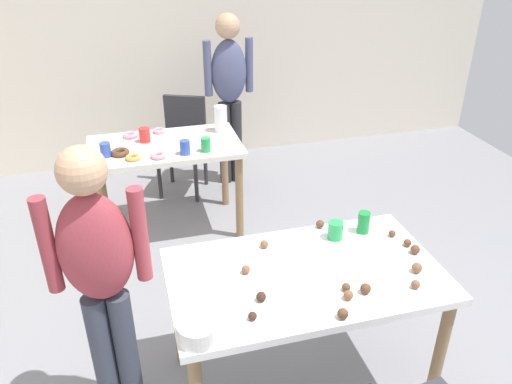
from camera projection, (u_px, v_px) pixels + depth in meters
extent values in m
plane|color=gray|center=(300.00, 375.00, 2.85)|extent=(6.40, 6.40, 0.00)
cube|color=beige|center=(195.00, 31.00, 4.94)|extent=(6.40, 0.10, 2.60)
cube|color=white|center=(305.00, 275.00, 2.47)|extent=(1.33, 0.77, 0.04)
cylinder|color=olive|center=(439.00, 355.00, 2.51)|extent=(0.06, 0.06, 0.71)
cylinder|color=olive|center=(178.00, 312.00, 2.78)|extent=(0.06, 0.06, 0.71)
cylinder|color=olive|center=(378.00, 276.00, 3.07)|extent=(0.06, 0.06, 0.71)
cube|color=silver|center=(165.00, 147.00, 3.86)|extent=(1.15, 0.67, 0.04)
cylinder|color=olive|center=(102.00, 216.00, 3.69)|extent=(0.06, 0.06, 0.71)
cylinder|color=olive|center=(239.00, 198.00, 3.93)|extent=(0.06, 0.06, 0.71)
cylinder|color=olive|center=(102.00, 183.00, 4.15)|extent=(0.06, 0.06, 0.71)
cylinder|color=olive|center=(225.00, 168.00, 4.39)|extent=(0.06, 0.06, 0.71)
cube|color=#2D2D33|center=(181.00, 149.00, 4.57)|extent=(0.53, 0.53, 0.04)
cube|color=#2D2D33|center=(185.00, 118.00, 4.61)|extent=(0.36, 0.19, 0.42)
cylinder|color=#2D2D33|center=(196.00, 181.00, 4.50)|extent=(0.04, 0.04, 0.41)
cylinder|color=#2D2D33|center=(160.00, 178.00, 4.55)|extent=(0.04, 0.04, 0.41)
cylinder|color=#2D2D33|center=(205.00, 165.00, 4.80)|extent=(0.04, 0.04, 0.41)
cylinder|color=#2D2D33|center=(171.00, 162.00, 4.85)|extent=(0.04, 0.04, 0.41)
cylinder|color=#383D4C|center=(104.00, 359.00, 2.46)|extent=(0.11, 0.11, 0.76)
cylinder|color=#383D4C|center=(127.00, 355.00, 2.48)|extent=(0.11, 0.11, 0.76)
ellipsoid|color=#9E3842|center=(96.00, 248.00, 2.16)|extent=(0.33, 0.22, 0.54)
sphere|color=tan|center=(82.00, 170.00, 1.99)|extent=(0.20, 0.20, 0.20)
cylinder|color=#9E3842|center=(47.00, 246.00, 2.11)|extent=(0.07, 0.07, 0.45)
cylinder|color=#9E3842|center=(140.00, 235.00, 2.18)|extent=(0.07, 0.07, 0.45)
cylinder|color=#28282D|center=(236.00, 142.00, 4.79)|extent=(0.11, 0.11, 0.79)
cylinder|color=#28282D|center=(225.00, 144.00, 4.76)|extent=(0.11, 0.11, 0.79)
ellipsoid|color=#4C5175|center=(229.00, 72.00, 4.45)|extent=(0.33, 0.22, 0.56)
sphere|color=tan|center=(228.00, 26.00, 4.27)|extent=(0.22, 0.22, 0.22)
cylinder|color=#4C5175|center=(249.00, 65.00, 4.49)|extent=(0.07, 0.07, 0.48)
cylinder|color=#4C5175|center=(208.00, 69.00, 4.38)|extent=(0.07, 0.07, 0.48)
cylinder|color=white|center=(198.00, 331.00, 2.05)|extent=(0.17, 0.17, 0.08)
cylinder|color=#198438|center=(364.00, 222.00, 2.75)|extent=(0.07, 0.07, 0.12)
cube|color=silver|center=(359.00, 247.00, 2.64)|extent=(0.17, 0.02, 0.01)
cylinder|color=green|center=(335.00, 230.00, 2.70)|extent=(0.08, 0.08, 0.10)
sphere|color=brown|center=(320.00, 224.00, 2.80)|extent=(0.04, 0.04, 0.04)
sphere|color=brown|center=(346.00, 287.00, 2.33)|extent=(0.04, 0.04, 0.04)
sphere|color=brown|center=(392.00, 234.00, 2.73)|extent=(0.04, 0.04, 0.04)
sphere|color=brown|center=(264.00, 244.00, 2.63)|extent=(0.04, 0.04, 0.04)
sphere|color=brown|center=(366.00, 289.00, 2.31)|extent=(0.05, 0.05, 0.05)
sphere|color=brown|center=(246.00, 270.00, 2.44)|extent=(0.04, 0.04, 0.04)
sphere|color=brown|center=(348.00, 295.00, 2.28)|extent=(0.05, 0.05, 0.05)
sphere|color=brown|center=(343.00, 314.00, 2.17)|extent=(0.05, 0.05, 0.05)
sphere|color=brown|center=(416.00, 284.00, 2.34)|extent=(0.04, 0.04, 0.04)
sphere|color=#3D2319|center=(261.00, 297.00, 2.27)|extent=(0.05, 0.05, 0.05)
sphere|color=brown|center=(415.00, 249.00, 2.59)|extent=(0.05, 0.05, 0.05)
sphere|color=#3D2319|center=(252.00, 316.00, 2.16)|extent=(0.04, 0.04, 0.04)
sphere|color=brown|center=(417.00, 268.00, 2.45)|extent=(0.05, 0.05, 0.05)
sphere|color=brown|center=(407.00, 243.00, 2.65)|extent=(0.04, 0.04, 0.04)
cylinder|color=white|center=(221.00, 119.00, 4.04)|extent=(0.11, 0.11, 0.21)
cylinder|color=#3351B2|center=(105.00, 150.00, 3.63)|extent=(0.08, 0.08, 0.11)
cylinder|color=green|center=(206.00, 145.00, 3.71)|extent=(0.07, 0.07, 0.11)
cylinder|color=#3351B2|center=(185.00, 147.00, 3.67)|extent=(0.07, 0.07, 0.11)
cylinder|color=red|center=(145.00, 135.00, 3.87)|extent=(0.08, 0.08, 0.11)
torus|color=pink|center=(131.00, 135.00, 3.97)|extent=(0.12, 0.12, 0.04)
torus|color=gold|center=(133.00, 157.00, 3.60)|extent=(0.11, 0.11, 0.03)
torus|color=pink|center=(158.00, 155.00, 3.63)|extent=(0.12, 0.12, 0.03)
torus|color=pink|center=(159.00, 131.00, 4.06)|extent=(0.10, 0.10, 0.03)
torus|color=brown|center=(120.00, 152.00, 3.67)|extent=(0.13, 0.13, 0.04)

